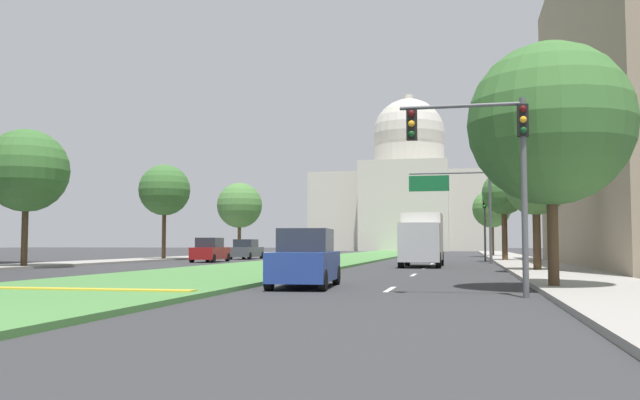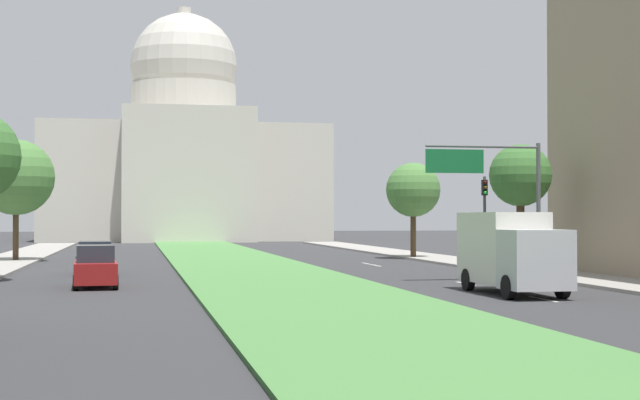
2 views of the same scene
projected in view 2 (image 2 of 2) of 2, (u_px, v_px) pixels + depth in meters
The scene contains 13 objects.
ground_plane at pixel (229, 261), 64.68m from camera, with size 272.39×272.39×0.00m, color #333335.
grass_median at pixel (239, 265), 58.60m from camera, with size 8.23×111.43×0.14m, color #4C8442.
lane_dashes_right at pixel (487, 288), 40.40m from camera, with size 0.16×47.04×0.01m.
sidewalk_right at pixel (502, 267), 55.33m from camera, with size 4.00×111.43×0.15m, color #9E9991.
capitol_building at pixel (184, 159), 124.82m from camera, with size 35.76×26.85×30.76m.
traffic_light_far_right at pixel (485, 211), 51.13m from camera, with size 0.28×0.35×5.20m.
overhead_guide_sign at pixel (496, 182), 44.38m from camera, with size 5.66×0.20×6.50m.
street_tree_right_far at pixel (520, 176), 49.93m from camera, with size 3.28×3.28×6.85m.
street_tree_left_distant at pixel (16, 178), 63.49m from camera, with size 5.08×5.08×8.21m.
street_tree_right_distant at pixel (413, 190), 68.42m from camera, with size 3.92×3.92×6.93m.
sedan_midblock at pixel (95, 268), 40.64m from camera, with size 2.02×4.45×1.81m.
sedan_distant at pixel (95, 259), 50.00m from camera, with size 2.03×4.74×1.75m.
box_truck_delivery at pixel (511, 251), 37.17m from camera, with size 2.40×6.40×3.20m.
Camera 2 is at (-6.34, -2.82, 3.02)m, focal length 53.38 mm.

